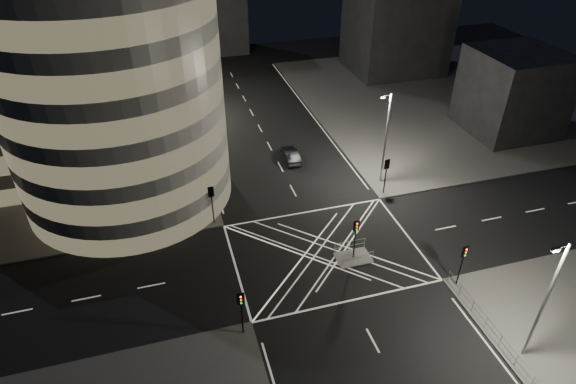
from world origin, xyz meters
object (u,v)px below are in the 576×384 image
object	(u,v)px
traffic_signal_nr	(463,258)
street_lamp_left_near	(195,147)
sedan	(291,155)
traffic_signal_fr	(386,170)
street_lamp_right_far	(385,136)
traffic_signal_nl	(241,306)
central_island	(353,258)
traffic_signal_fl	(212,198)
street_lamp_right_near	(545,299)
street_lamp_left_far	(177,81)
traffic_signal_island	(356,232)

from	to	relation	value
traffic_signal_nr	street_lamp_left_near	distance (m)	26.32
street_lamp_left_near	sedan	distance (m)	12.63
street_lamp_left_near	traffic_signal_fr	bearing A→B (deg)	-15.92
street_lamp_right_far	traffic_signal_fr	bearing A→B (deg)	-106.11
traffic_signal_nl	sedan	xyz separation A→B (m)	(10.30, 22.87, -2.21)
central_island	traffic_signal_nl	distance (m)	12.36
traffic_signal_fl	street_lamp_right_near	xyz separation A→B (m)	(18.24, -20.80, 2.63)
street_lamp_left_near	street_lamp_left_far	distance (m)	18.00
street_lamp_left_near	sedan	bearing A→B (deg)	20.41
traffic_signal_nr	street_lamp_left_near	xyz separation A→B (m)	(-18.24, 18.80, 2.63)
central_island	traffic_signal_nr	size ratio (longest dim) A/B	0.75
traffic_signal_nl	street_lamp_right_near	xyz separation A→B (m)	(18.24, -7.20, 2.63)
traffic_signal_fr	street_lamp_right_far	size ratio (longest dim) A/B	0.40
traffic_signal_fr	traffic_signal_island	world-z (taller)	same
sedan	street_lamp_right_near	bearing A→B (deg)	106.52
traffic_signal_fl	street_lamp_right_near	world-z (taller)	street_lamp_right_near
street_lamp_right_far	sedan	size ratio (longest dim) A/B	2.34
street_lamp_right_near	street_lamp_right_far	bearing A→B (deg)	90.00
street_lamp_right_far	street_lamp_right_near	distance (m)	23.00
traffic_signal_island	central_island	bearing A→B (deg)	0.00
traffic_signal_fl	street_lamp_left_near	distance (m)	5.86
traffic_signal_fl	central_island	bearing A→B (deg)	-37.54
traffic_signal_nr	traffic_signal_island	world-z (taller)	same
street_lamp_left_far	sedan	xyz separation A→B (m)	(10.94, -13.93, -4.84)
street_lamp_left_far	traffic_signal_fr	bearing A→B (deg)	-51.83
traffic_signal_nr	street_lamp_left_far	world-z (taller)	street_lamp_left_far
street_lamp_right_far	traffic_signal_island	bearing A→B (deg)	-125.30
street_lamp_left_near	street_lamp_right_near	xyz separation A→B (m)	(18.87, -26.00, 0.00)
street_lamp_left_near	sedan	world-z (taller)	street_lamp_left_near
traffic_signal_nl	traffic_signal_fl	bearing A→B (deg)	90.00
traffic_signal_nl	traffic_signal_fr	distance (m)	22.24
traffic_signal_nl	traffic_signal_nr	xyz separation A→B (m)	(17.60, 0.00, 0.00)
traffic_signal_nr	sedan	size ratio (longest dim) A/B	0.94
street_lamp_right_far	street_lamp_right_near	world-z (taller)	same
central_island	street_lamp_right_near	world-z (taller)	street_lamp_right_near
traffic_signal_nl	street_lamp_right_near	size ratio (longest dim) A/B	0.40
traffic_signal_fl	street_lamp_left_far	xyz separation A→B (m)	(-0.64, 23.20, 2.63)
traffic_signal_nl	street_lamp_left_far	bearing A→B (deg)	90.99
traffic_signal_nl	street_lamp_right_near	bearing A→B (deg)	-21.55
street_lamp_left_far	street_lamp_right_near	distance (m)	47.88
central_island	street_lamp_left_near	world-z (taller)	street_lamp_left_near
traffic_signal_fr	sedan	size ratio (longest dim) A/B	0.94
traffic_signal_fr	street_lamp_right_near	distance (m)	20.97
traffic_signal_island	street_lamp_right_far	bearing A→B (deg)	54.70
traffic_signal_fl	traffic_signal_nr	bearing A→B (deg)	-37.69
traffic_signal_nl	traffic_signal_island	bearing A→B (deg)	26.14
traffic_signal_fl	traffic_signal_nl	world-z (taller)	same
traffic_signal_island	street_lamp_right_near	size ratio (longest dim) A/B	0.40
street_lamp_left_far	street_lamp_right_far	size ratio (longest dim) A/B	1.00
traffic_signal_fl	street_lamp_left_far	world-z (taller)	street_lamp_left_far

